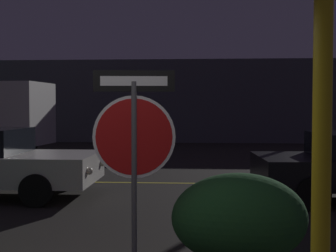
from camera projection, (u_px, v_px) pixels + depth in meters
The scene contains 5 objects.
road_center_stripe at pixel (154, 183), 10.97m from camera, with size 41.89×0.12×0.01m, color gold.
stop_sign at pixel (134, 135), 4.86m from camera, with size 0.86×0.11×2.17m.
yellow_pole_right at pixel (322, 121), 3.15m from camera, with size 0.13×0.13×3.41m, color yellow.
hedge_bush_3 at pixel (239, 218), 5.34m from camera, with size 1.55×0.97×1.04m, color #1E4C23.
building_backdrop at pixel (130, 102), 25.26m from camera, with size 36.91×4.25×4.12m, color #4C4C56.
Camera 1 is at (1.07, -3.36, 1.80)m, focal length 50.00 mm.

